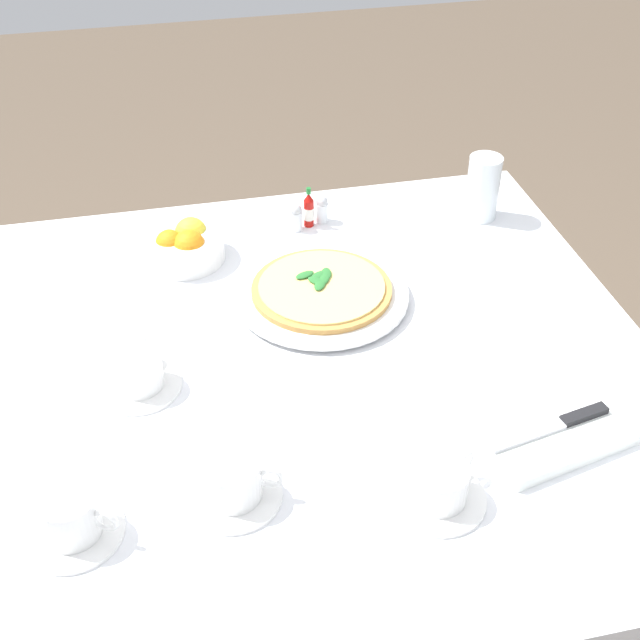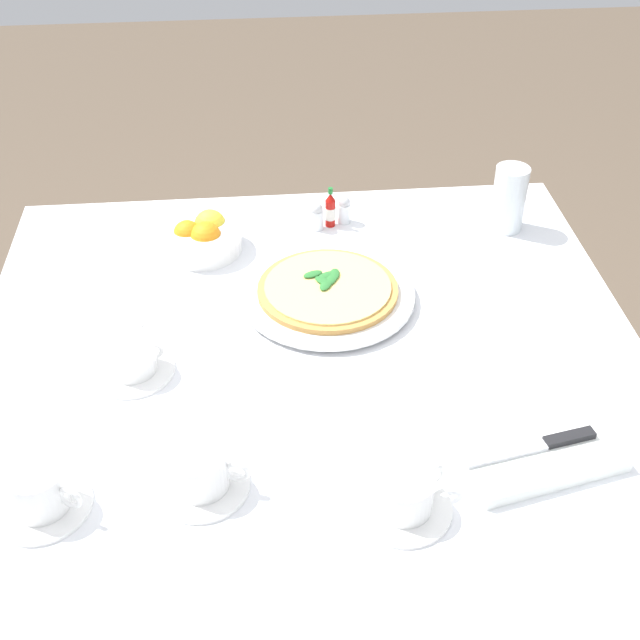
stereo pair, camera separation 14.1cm
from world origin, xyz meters
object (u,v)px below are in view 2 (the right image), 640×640
pizza (328,289)px  coffee_cup_right_edge (201,473)px  napkin_folded (537,452)px  dinner_knife (537,446)px  coffee_cup_far_right (131,358)px  coffee_cup_center_back (39,492)px  coffee_cup_back_corner (404,496)px  water_glass_near_right (508,202)px  hot_sauce_bottle (330,210)px  pepper_shaker (344,211)px  pizza_plate (328,295)px  citrus_bowl (202,237)px  salt_shaker (316,217)px

pizza → coffee_cup_right_edge: coffee_cup_right_edge is taller
napkin_folded → dinner_knife: (0.00, 0.00, 0.01)m
dinner_knife → coffee_cup_far_right: bearing=-34.2°
coffee_cup_center_back → dinner_knife: size_ratio=0.67×
coffee_cup_back_corner → water_glass_near_right: (-0.32, -0.68, 0.03)m
hot_sauce_bottle → pepper_shaker: (-0.03, -0.01, -0.01)m
pizza_plate → coffee_cup_back_corner: bearing=96.4°
napkin_folded → citrus_bowl: (0.47, -0.58, 0.02)m
water_glass_near_right → citrus_bowl: water_glass_near_right is taller
pizza → coffee_cup_center_back: bearing=45.5°
pizza → coffee_cup_center_back: (0.42, 0.43, 0.01)m
coffee_cup_center_back → coffee_cup_back_corner: size_ratio=1.00×
dinner_knife → hot_sauce_bottle: hot_sauce_bottle is taller
pizza_plate → coffee_cup_far_right: (0.32, 0.16, 0.02)m
hot_sauce_bottle → dinner_knife: bearing=108.8°
pizza_plate → salt_shaker: 0.24m
water_glass_near_right → napkin_folded: bearing=79.0°
salt_shaker → hot_sauce_bottle: bearing=-160.3°
coffee_cup_right_edge → napkin_folded: (-0.46, -0.01, -0.02)m
pizza_plate → coffee_cup_back_corner: (-0.05, 0.47, 0.02)m
hot_sauce_bottle → coffee_cup_center_back: bearing=56.5°
coffee_cup_center_back → coffee_cup_back_corner: 0.47m
coffee_cup_far_right → hot_sauce_bottle: (-0.35, -0.41, 0.01)m
coffee_cup_back_corner → hot_sauce_bottle: size_ratio=1.57×
water_glass_near_right → napkin_folded: water_glass_near_right is taller
coffee_cup_center_back → hot_sauce_bottle: (-0.45, -0.68, 0.00)m
pizza_plate → pepper_shaker: 0.27m
pepper_shaker → coffee_cup_back_corner: bearing=89.6°
citrus_bowl → pizza_plate: bearing=139.8°
hot_sauce_bottle → salt_shaker: hot_sauce_bottle is taller
napkin_folded → pizza: bearing=-70.4°
napkin_folded → salt_shaker: salt_shaker is taller
coffee_cup_right_edge → citrus_bowl: size_ratio=0.88×
pizza → dinner_knife: pizza is taller
coffee_cup_center_back → coffee_cup_right_edge: (-0.21, -0.02, -0.00)m
napkin_folded → salt_shaker: size_ratio=4.33×
coffee_cup_center_back → coffee_cup_back_corner: coffee_cup_center_back is taller
pizza_plate → water_glass_near_right: size_ratio=2.33×
coffee_cup_back_corner → water_glass_near_right: size_ratio=1.00×
pizza → citrus_bowl: (0.22, -0.18, 0.00)m
napkin_folded → citrus_bowl: citrus_bowl is taller
pizza_plate → coffee_cup_right_edge: size_ratio=2.29×
dinner_knife → coffee_cup_back_corner: bearing=8.9°
dinner_knife → coffee_cup_right_edge: bearing=-10.1°
coffee_cup_far_right → water_glass_near_right: size_ratio=1.01×
coffee_cup_center_back → citrus_bowl: size_ratio=0.87×
coffee_cup_right_edge → napkin_folded: coffee_cup_right_edge is taller
pizza → salt_shaker: bearing=-90.5°
pizza → coffee_cup_far_right: (0.32, 0.16, 0.00)m
hot_sauce_bottle → pepper_shaker: size_ratio=1.48×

